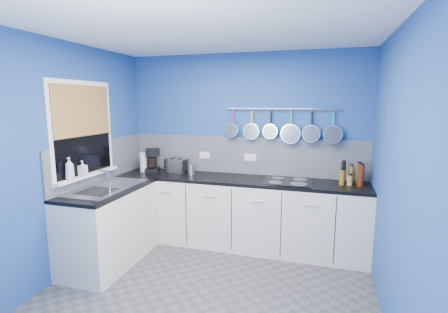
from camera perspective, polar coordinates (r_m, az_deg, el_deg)
The scene contains 40 objects.
floor at distance 3.52m, azimuth -2.97°, elevation -22.74°, with size 3.20×3.00×0.02m, color #47474C.
ceiling at distance 3.05m, azimuth -3.39°, elevation 21.58°, with size 3.20×3.00×0.02m, color white.
wall_back at distance 4.48m, azimuth 3.42°, elevation 1.49°, with size 3.20×0.02×2.50m, color navy.
wall_front at distance 1.76m, azimuth -20.49°, elevation -11.66°, with size 3.20×0.02×2.50m, color navy.
wall_left at distance 3.89m, azimuth -26.05°, elevation -0.65°, with size 0.02×3.00×2.50m, color navy.
wall_right at distance 2.93m, azimuth 28.00°, elevation -3.82°, with size 0.02×3.00×2.50m, color navy.
backsplash_back at distance 4.47m, azimuth 3.34°, elevation 0.18°, with size 3.20×0.02×0.50m, color gray.
backsplash_left at distance 4.35m, azimuth -20.41°, elevation -0.66°, with size 0.02×1.80×0.50m, color gray.
cabinet_run_back at distance 4.38m, azimuth 2.36°, elevation -9.75°, with size 3.20×0.60×0.86m, color beige.
worktop_back at distance 4.25m, azimuth 2.40°, elevation -4.01°, with size 3.20×0.60×0.04m, color black.
cabinet_run_left at distance 4.13m, azimuth -19.12°, elevation -11.45°, with size 0.60×1.20×0.86m, color beige.
worktop_left at distance 4.00m, azimuth -19.46°, elevation -5.40°, with size 0.60×1.20×0.04m, color black.
window_frame at distance 4.06m, azimuth -23.13°, elevation 4.20°, with size 0.01×1.00×1.10m, color white.
window_glass at distance 4.06m, azimuth -23.07°, elevation 4.20°, with size 0.01×0.90×1.00m, color black.
bamboo_blind at distance 4.04m, azimuth -23.19°, elevation 7.38°, with size 0.01×0.90×0.55m, color #995F35.
window_sill at distance 4.12m, azimuth -22.40°, elevation -2.95°, with size 0.10×0.98×0.03m, color white.
sink_unit at distance 3.99m, azimuth -19.48°, elevation -5.07°, with size 0.50×0.95×0.01m, color silver.
mixer_tap at distance 3.73m, azimuth -19.22°, elevation -4.06°, with size 0.12×0.08×0.26m, color silver, non-canonical shape.
socket_left at distance 4.62m, azimuth -3.35°, elevation 0.23°, with size 0.15×0.01×0.09m, color white.
socket_right at distance 4.44m, azimuth 4.55°, elevation -0.16°, with size 0.15×0.01×0.09m, color white.
pot_rail at distance 4.29m, azimuth 9.88°, elevation 8.13°, with size 0.02×0.02×1.45m, color silver.
soap_bottle_a at distance 3.85m, azimuth -25.12°, elevation -1.90°, with size 0.09×0.09×0.24m, color white.
soap_bottle_b at distance 4.00m, azimuth -23.22°, elevation -1.86°, with size 0.08×0.08×0.17m, color white.
paper_towel at distance 4.75m, azimuth -13.61°, elevation -0.94°, with size 0.12×0.12×0.27m, color white.
coffee_maker at distance 4.69m, azimuth -12.28°, elevation -0.66°, with size 0.18×0.20×0.32m, color black, non-canonical shape.
toaster at distance 4.64m, azimuth -8.17°, elevation -1.53°, with size 0.29×0.17×0.19m, color silver.
canister at distance 4.45m, azimuth -5.68°, elevation -2.26°, with size 0.10×0.10×0.14m, color silver.
hob at distance 4.12m, azimuth 10.96°, elevation -4.24°, with size 0.57×0.50×0.01m, color black.
pan_0 at distance 4.41m, azimuth 1.53°, elevation 5.87°, with size 0.18×0.09×0.37m, color silver, non-canonical shape.
pan_1 at distance 4.35m, azimuth 4.78°, elevation 5.61°, with size 0.21×0.07×0.40m, color silver, non-canonical shape.
pan_2 at distance 4.30m, azimuth 8.11°, elevation 5.62°, with size 0.19×0.09×0.38m, color silver, non-canonical shape.
pan_3 at distance 4.27m, azimuth 11.48°, elevation 5.13°, with size 0.25×0.07×0.44m, color silver, non-canonical shape.
pan_4 at distance 4.26m, azimuth 14.90°, elevation 5.17°, with size 0.22×0.09×0.41m, color silver, non-canonical shape.
pan_5 at distance 4.26m, azimuth 18.33°, elevation 4.97°, with size 0.23×0.09×0.42m, color silver, non-canonical shape.
condiment_0 at distance 4.22m, azimuth 22.27°, elevation -2.78°, with size 0.07×0.07×0.25m, color brown.
condiment_1 at distance 4.22m, azimuth 21.12°, elevation -2.94°, with size 0.05×0.05×0.22m, color brown.
condiment_2 at distance 4.20m, azimuth 19.91°, elevation -2.63°, with size 0.05×0.05×0.26m, color black.
condiment_3 at distance 4.12m, azimuth 22.56°, elevation -3.07°, with size 0.07×0.07×0.25m, color #4C190C.
condiment_4 at distance 4.14m, azimuth 20.91°, elevation -3.87°, with size 0.06×0.06×0.12m, color olive.
condiment_5 at distance 4.13m, azimuth 19.71°, elevation -3.43°, with size 0.06×0.06×0.18m, color #8C5914.
Camera 1 is at (1.02, -2.81, 1.86)m, focal length 26.48 mm.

